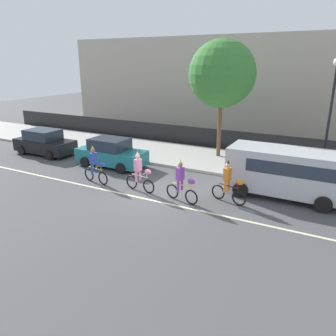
% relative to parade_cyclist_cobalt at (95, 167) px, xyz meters
% --- Properties ---
extents(ground_plane, '(80.00, 80.00, 0.00)m').
position_rel_parade_cyclist_cobalt_xyz_m(ground_plane, '(3.36, -0.10, -0.84)').
color(ground_plane, '#4C4C4F').
extents(road_centre_line, '(36.00, 0.14, 0.01)m').
position_rel_parade_cyclist_cobalt_xyz_m(road_centre_line, '(3.36, -0.60, -0.84)').
color(road_centre_line, beige).
rests_on(road_centre_line, ground).
extents(sidewalk_curb, '(60.00, 5.00, 0.15)m').
position_rel_parade_cyclist_cobalt_xyz_m(sidewalk_curb, '(3.36, 6.40, -0.77)').
color(sidewalk_curb, '#ADAAA3').
rests_on(sidewalk_curb, ground).
extents(fence_line, '(40.00, 0.08, 1.40)m').
position_rel_parade_cyclist_cobalt_xyz_m(fence_line, '(3.36, 9.30, -0.14)').
color(fence_line, black).
rests_on(fence_line, ground).
extents(building_backdrop, '(28.00, 8.00, 7.88)m').
position_rel_parade_cyclist_cobalt_xyz_m(building_backdrop, '(0.71, 17.90, 3.10)').
color(building_backdrop, '#B2A899').
rests_on(building_backdrop, ground).
extents(parade_cyclist_cobalt, '(1.71, 0.53, 1.92)m').
position_rel_parade_cyclist_cobalt_xyz_m(parade_cyclist_cobalt, '(0.00, 0.00, 0.00)').
color(parade_cyclist_cobalt, black).
rests_on(parade_cyclist_cobalt, ground).
extents(parade_cyclist_pink, '(1.71, 0.51, 1.92)m').
position_rel_parade_cyclist_cobalt_xyz_m(parade_cyclist_pink, '(2.57, 0.10, 0.00)').
color(parade_cyclist_pink, black).
rests_on(parade_cyclist_pink, ground).
extents(parade_cyclist_purple, '(1.69, 0.56, 1.92)m').
position_rel_parade_cyclist_cobalt_xyz_m(parade_cyclist_purple, '(4.84, -0.08, 0.00)').
color(parade_cyclist_purple, black).
rests_on(parade_cyclist_purple, ground).
extents(parade_cyclist_orange, '(1.69, 0.59, 1.92)m').
position_rel_parade_cyclist_cobalt_xyz_m(parade_cyclist_orange, '(6.67, 0.78, 0.00)').
color(parade_cyclist_orange, black).
rests_on(parade_cyclist_orange, ground).
extents(parked_van_silver, '(5.00, 2.22, 2.18)m').
position_rel_parade_cyclist_cobalt_xyz_m(parked_van_silver, '(8.73, 2.60, 0.44)').
color(parked_van_silver, silver).
rests_on(parked_van_silver, ground).
extents(parked_car_black, '(4.10, 1.92, 1.64)m').
position_rel_parade_cyclist_cobalt_xyz_m(parked_car_black, '(-6.50, 2.65, -0.06)').
color(parked_car_black, black).
rests_on(parked_car_black, ground).
extents(parked_car_teal, '(4.10, 1.92, 1.64)m').
position_rel_parade_cyclist_cobalt_xyz_m(parked_car_teal, '(-1.04, 2.62, -0.06)').
color(parked_car_teal, '#1E727A').
rests_on(parked_car_teal, ground).
extents(street_lamp_post, '(0.36, 0.36, 5.86)m').
position_rel_parade_cyclist_cobalt_xyz_m(street_lamp_post, '(10.02, 4.42, 3.15)').
color(street_lamp_post, black).
rests_on(street_lamp_post, sidewalk_curb).
extents(street_tree_far_corner, '(3.98, 3.98, 6.99)m').
position_rel_parade_cyclist_cobalt_xyz_m(street_tree_far_corner, '(3.90, 7.18, 4.30)').
color(street_tree_far_corner, brown).
rests_on(street_tree_far_corner, sidewalk_curb).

